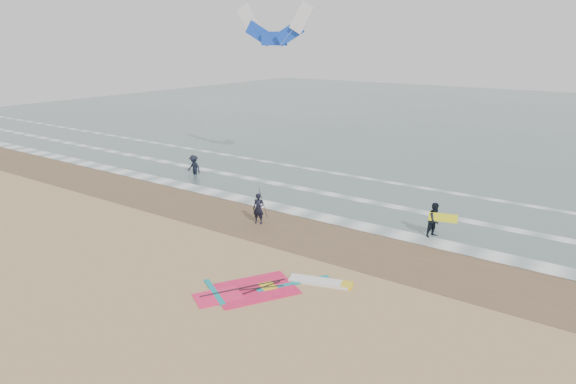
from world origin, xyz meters
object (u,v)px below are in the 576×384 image
Objects in this scene: person_wading at (194,163)px; surf_kite at (274,29)px; person_walking at (435,220)px; windsurf_rig at (273,288)px; person_standing at (258,209)px.

person_wading is 10.32m from surf_kite.
surf_kite is (-13.29, 5.26, 8.73)m from person_walking.
person_wading reaches higher than windsurf_rig.
person_standing is at bearing 137.52° from person_walking.
windsurf_rig is at bearing -175.29° from person_walking.
person_walking is at bearing 70.43° from windsurf_rig.
surf_kite is (-5.42, 8.64, 8.78)m from person_standing.
surf_kite is at bearing 102.15° from person_standing.
person_standing is 0.91× the size of person_wading.
windsurf_rig is 0.50× the size of surf_kite.
person_walking is 0.96× the size of person_wading.
windsurf_rig is 7.14m from person_standing.
windsurf_rig is at bearing -32.22° from person_wading.
surf_kite reaches higher than person_wading.
person_wading is 0.17× the size of surf_kite.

